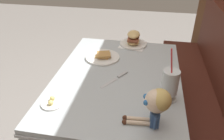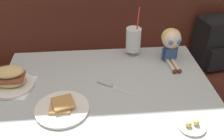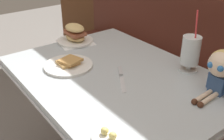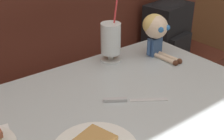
{
  "view_description": "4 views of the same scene",
  "coord_description": "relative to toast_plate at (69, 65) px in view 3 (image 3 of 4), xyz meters",
  "views": [
    {
      "loc": [
        1.19,
        0.36,
        1.51
      ],
      "look_at": [
        0.06,
        0.16,
        0.82
      ],
      "focal_mm": 35.44,
      "sensor_mm": 36.0,
      "label": 1
    },
    {
      "loc": [
        -0.06,
        -0.85,
        1.56
      ],
      "look_at": [
        0.03,
        0.24,
        0.81
      ],
      "focal_mm": 40.95,
      "sensor_mm": 36.0,
      "label": 2
    },
    {
      "loc": [
        0.92,
        -0.54,
        1.38
      ],
      "look_at": [
        -0.02,
        0.17,
        0.76
      ],
      "focal_mm": 43.91,
      "sensor_mm": 36.0,
      "label": 3
    },
    {
      "loc": [
        -0.57,
        -0.52,
        1.34
      ],
      "look_at": [
        0.01,
        0.26,
        0.84
      ],
      "focal_mm": 48.52,
      "sensor_mm": 36.0,
      "label": 4
    }
  ],
  "objects": [
    {
      "name": "sandwich_plate",
      "position": [
        -0.27,
        0.2,
        0.03
      ],
      "size": [
        0.23,
        0.23,
        0.12
      ],
      "color": "white",
      "rests_on": "diner_table"
    },
    {
      "name": "butter_saucer",
      "position": [
        0.56,
        -0.15,
        -0.0
      ],
      "size": [
        0.12,
        0.12,
        0.04
      ],
      "color": "white",
      "rests_on": "diner_table"
    },
    {
      "name": "toast_plate",
      "position": [
        0.0,
        0.0,
        0.0
      ],
      "size": [
        0.25,
        0.25,
        0.04
      ],
      "color": "white",
      "rests_on": "diner_table"
    },
    {
      "name": "diner_table",
      "position": [
        0.21,
        0.14,
        -0.21
      ],
      "size": [
        1.11,
        0.81,
        0.74
      ],
      "color": "#B2BCC1",
      "rests_on": "ground"
    },
    {
      "name": "booth_bench",
      "position": [
        0.21,
        0.77,
        -0.42
      ],
      "size": [
        2.6,
        0.48,
        1.0
      ],
      "color": "#512319",
      "rests_on": "ground"
    },
    {
      "name": "butter_knife",
      "position": [
        0.23,
        0.16,
        -0.01
      ],
      "size": [
        0.21,
        0.15,
        0.01
      ],
      "color": "silver",
      "rests_on": "diner_table"
    },
    {
      "name": "milkshake_glass",
      "position": [
        0.4,
        0.46,
        0.09
      ],
      "size": [
        0.1,
        0.1,
        0.32
      ],
      "color": "silver",
      "rests_on": "diner_table"
    },
    {
      "name": "seated_doll",
      "position": [
        0.61,
        0.38,
        0.12
      ],
      "size": [
        0.12,
        0.22,
        0.2
      ],
      "color": "#385689",
      "rests_on": "diner_table"
    }
  ]
}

